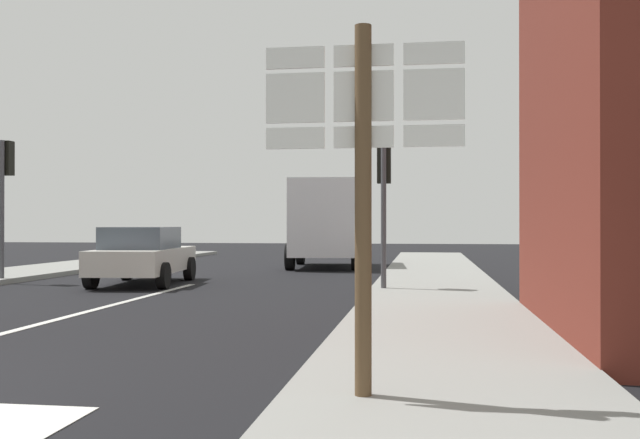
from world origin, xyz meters
name	(u,v)px	position (x,y,z in m)	size (l,w,h in m)	color
ground_plane	(164,292)	(0.00, 10.00, 0.00)	(80.00, 80.00, 0.00)	black
sidewalk_right	(438,303)	(6.13, 8.00, 0.07)	(2.90, 44.00, 0.14)	gray
lane_centre_stripe	(79,314)	(0.00, 6.00, 0.01)	(0.16, 12.00, 0.01)	silver
sedan_far	(143,255)	(-1.26, 11.87, 0.76)	(2.29, 4.35, 1.47)	beige
delivery_truck	(326,221)	(2.40, 19.56, 1.65)	(2.77, 5.14, 3.05)	silver
route_sign_post	(363,170)	(5.39, 0.32, 2.00)	(1.66, 0.14, 3.20)	brown
traffic_light_near_left	(5,178)	(-4.98, 11.73, 2.75)	(0.30, 0.49, 3.72)	#47474C
traffic_light_near_right	(384,182)	(4.98, 10.36, 2.48)	(0.30, 0.49, 3.35)	#47474C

